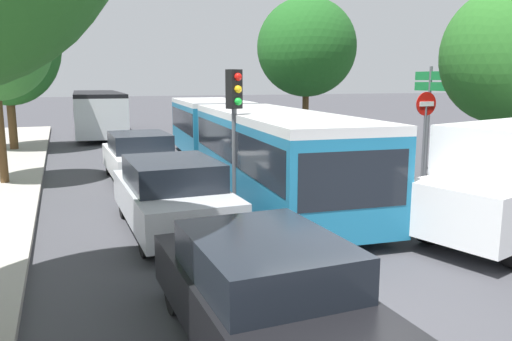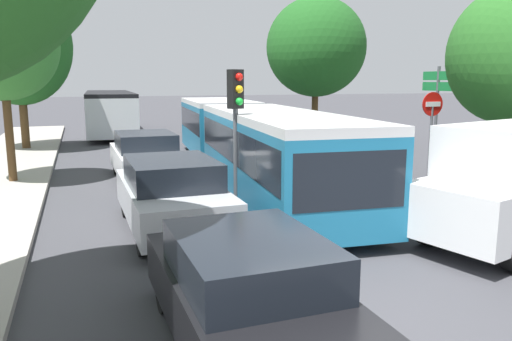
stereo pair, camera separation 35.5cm
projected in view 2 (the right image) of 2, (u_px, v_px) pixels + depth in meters
ground_plane at (366, 324)px, 6.55m from camera, size 200.00×200.00×0.00m
kerb_strip_left at (0, 174)px, 16.57m from camera, size 3.20×35.86×0.14m
articulated_bus at (245, 137)px, 16.09m from camera, size 3.76×16.04×2.36m
city_bus_rear at (110, 110)px, 29.75m from camera, size 2.94×11.63×2.49m
queued_car_black at (247, 292)px, 5.80m from camera, size 1.78×4.09×1.41m
queued_car_silver at (172, 194)px, 10.55m from camera, size 1.94×4.46×1.54m
queued_car_white at (146, 156)px, 15.90m from camera, size 1.93×4.42×1.53m
traffic_light at (236, 109)px, 11.63m from camera, size 0.38×0.40×3.40m
no_entry_sign at (431, 124)px, 14.64m from camera, size 0.70×0.08×2.82m
direction_sign_post at (437, 99)px, 16.13m from camera, size 0.12×1.40×3.60m
tree_left_mid at (4, 48)px, 14.54m from camera, size 3.23×3.23×5.81m
tree_left_far at (18, 45)px, 21.81m from camera, size 4.55×4.55×7.31m
tree_right_mid at (316, 47)px, 23.41m from camera, size 4.67×4.67×7.00m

